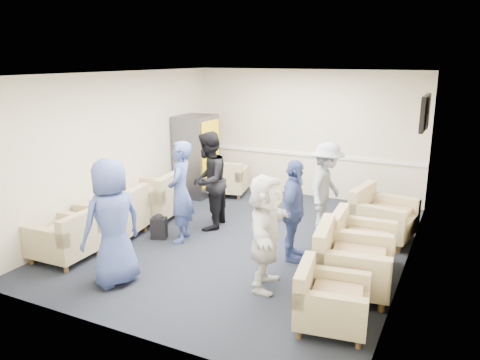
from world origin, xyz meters
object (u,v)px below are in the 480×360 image
at_px(armchair_right_far, 380,218).
at_px(person_front_left, 112,223).
at_px(person_mid_left, 180,192).
at_px(person_mid_right, 293,211).
at_px(armchair_left_far, 154,200).
at_px(armchair_right_near, 328,302).
at_px(armchair_left_mid, 117,216).
at_px(person_back_right, 326,188).
at_px(armchair_corner, 227,180).
at_px(armchair_right_midnear, 348,265).
at_px(armchair_right_midfar, 358,245).
at_px(person_back_left, 208,181).
at_px(person_front_right, 266,232).
at_px(armchair_left_near, 67,239).
at_px(vending_machine, 197,156).

xyz_separation_m(armchair_right_far, person_front_left, (-2.88, -3.16, 0.48)).
xyz_separation_m(armchair_right_far, person_mid_left, (-2.91, -1.50, 0.46)).
distance_m(person_mid_left, person_mid_right, 1.90).
distance_m(armchair_left_far, armchair_right_near, 4.43).
relative_size(armchair_left_mid, person_back_right, 0.66).
xyz_separation_m(armchair_corner, person_front_left, (0.59, -4.32, 0.52)).
height_order(armchair_right_midnear, armchair_corner, armchair_right_midnear).
bearing_deg(person_mid_left, armchair_left_mid, -90.01).
height_order(armchair_right_midfar, person_mid_right, person_mid_right).
height_order(person_back_left, person_back_right, person_back_left).
distance_m(armchair_right_near, armchair_right_midnear, 0.92).
bearing_deg(person_mid_right, person_back_right, -12.99).
xyz_separation_m(armchair_right_near, armchair_right_far, (0.04, 2.95, 0.06)).
distance_m(armchair_right_midnear, armchair_corner, 4.69).
distance_m(armchair_right_far, person_mid_right, 1.78).
bearing_deg(armchair_corner, person_front_right, 111.98).
height_order(armchair_right_far, person_front_right, person_front_right).
distance_m(person_back_right, person_mid_right, 1.36).
relative_size(armchair_right_midnear, person_back_right, 0.67).
xyz_separation_m(armchair_left_near, person_mid_left, (1.09, 1.42, 0.50)).
height_order(armchair_left_far, armchair_right_far, armchair_left_far).
relative_size(vending_machine, person_back_right, 1.12).
relative_size(armchair_left_near, person_front_right, 0.55).
bearing_deg(person_front_left, person_back_left, -161.82).
bearing_deg(armchair_right_midnear, armchair_left_far, 65.28).
bearing_deg(person_mid_left, armchair_right_midfar, 76.61).
distance_m(armchair_left_far, person_mid_right, 3.00).
bearing_deg(person_back_left, armchair_left_mid, -58.10).
relative_size(armchair_left_near, armchair_right_near, 0.96).
height_order(vending_machine, person_mid_right, vending_machine).
bearing_deg(armchair_right_far, person_mid_right, 152.92).
height_order(armchair_left_near, armchair_left_far, armchair_left_far).
relative_size(armchair_right_midnear, armchair_right_far, 1.00).
distance_m(armchair_right_near, person_back_right, 3.07).
relative_size(armchair_left_far, armchair_right_midfar, 1.17).
distance_m(person_mid_left, person_back_right, 2.47).
distance_m(person_front_left, person_front_right, 2.00).
bearing_deg(armchair_corner, person_back_right, 142.32).
distance_m(armchair_right_near, person_mid_left, 3.27).
height_order(armchair_left_mid, person_back_right, person_back_right).
relative_size(armchair_corner, vending_machine, 0.57).
relative_size(armchair_left_far, vending_machine, 0.60).
bearing_deg(armchair_right_near, person_front_left, 85.47).
bearing_deg(armchair_left_near, armchair_right_near, 87.77).
xyz_separation_m(armchair_corner, person_back_right, (2.56, -1.20, 0.45)).
xyz_separation_m(armchair_right_far, person_back_right, (-0.91, -0.04, 0.41)).
bearing_deg(person_mid_left, armchair_left_near, -56.02).
relative_size(armchair_left_mid, vending_machine, 0.59).
height_order(vending_machine, person_front_left, vending_machine).
relative_size(armchair_left_far, armchair_right_midnear, 1.00).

